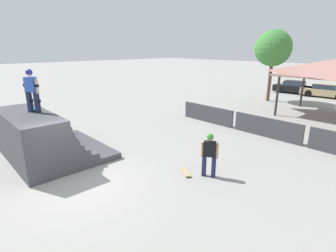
{
  "coord_description": "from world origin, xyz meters",
  "views": [
    {
      "loc": [
        8.11,
        -3.28,
        4.61
      ],
      "look_at": [
        -0.35,
        4.54,
        1.14
      ],
      "focal_mm": 28.0,
      "sensor_mm": 36.0,
      "label": 1
    }
  ],
  "objects_px": {
    "skater_on_deck": "(31,88)",
    "skateboard_on_deck": "(34,109)",
    "parked_car_tan": "(326,91)",
    "parked_car_black": "(295,87)",
    "skateboard_on_ground": "(186,172)",
    "bystander_walking": "(210,152)",
    "tree_far_back": "(273,48)"
  },
  "relations": [
    {
      "from": "skateboard_on_deck",
      "to": "tree_far_back",
      "type": "distance_m",
      "value": 19.29
    },
    {
      "from": "parked_car_tan",
      "to": "parked_car_black",
      "type": "bearing_deg",
      "value": 173.18
    },
    {
      "from": "skateboard_on_deck",
      "to": "tree_far_back",
      "type": "bearing_deg",
      "value": 95.29
    },
    {
      "from": "skater_on_deck",
      "to": "tree_far_back",
      "type": "height_order",
      "value": "tree_far_back"
    },
    {
      "from": "tree_far_back",
      "to": "parked_car_tan",
      "type": "height_order",
      "value": "tree_far_back"
    },
    {
      "from": "skateboard_on_deck",
      "to": "bystander_walking",
      "type": "relative_size",
      "value": 0.47
    },
    {
      "from": "parked_car_tan",
      "to": "skateboard_on_ground",
      "type": "bearing_deg",
      "value": -90.21
    },
    {
      "from": "bystander_walking",
      "to": "parked_car_black",
      "type": "distance_m",
      "value": 21.73
    },
    {
      "from": "skateboard_on_deck",
      "to": "skateboard_on_ground",
      "type": "bearing_deg",
      "value": 39.68
    },
    {
      "from": "bystander_walking",
      "to": "parked_car_black",
      "type": "bearing_deg",
      "value": -107.07
    },
    {
      "from": "tree_far_back",
      "to": "parked_car_tan",
      "type": "relative_size",
      "value": 1.38
    },
    {
      "from": "skater_on_deck",
      "to": "bystander_walking",
      "type": "xyz_separation_m",
      "value": [
        5.83,
        4.04,
        -2.09
      ]
    },
    {
      "from": "skater_on_deck",
      "to": "parked_car_tan",
      "type": "xyz_separation_m",
      "value": [
        3.2,
        24.97,
        -2.46
      ]
    },
    {
      "from": "bystander_walking",
      "to": "parked_car_tan",
      "type": "xyz_separation_m",
      "value": [
        -2.63,
        20.93,
        -0.38
      ]
    },
    {
      "from": "tree_far_back",
      "to": "parked_car_black",
      "type": "xyz_separation_m",
      "value": [
        -0.07,
        5.82,
        -3.91
      ]
    },
    {
      "from": "skateboard_on_deck",
      "to": "parked_car_black",
      "type": "relative_size",
      "value": 0.19
    },
    {
      "from": "skateboard_on_deck",
      "to": "skateboard_on_ground",
      "type": "height_order",
      "value": "skateboard_on_deck"
    },
    {
      "from": "bystander_walking",
      "to": "skateboard_on_ground",
      "type": "relative_size",
      "value": 2.12
    },
    {
      "from": "parked_car_black",
      "to": "skater_on_deck",
      "type": "bearing_deg",
      "value": -96.62
    },
    {
      "from": "bystander_walking",
      "to": "parked_car_tan",
      "type": "height_order",
      "value": "bystander_walking"
    },
    {
      "from": "skateboard_on_deck",
      "to": "tree_far_back",
      "type": "height_order",
      "value": "tree_far_back"
    },
    {
      "from": "skater_on_deck",
      "to": "parked_car_black",
      "type": "distance_m",
      "value": 25.17
    },
    {
      "from": "bystander_walking",
      "to": "skateboard_on_ground",
      "type": "xyz_separation_m",
      "value": [
        -0.71,
        -0.48,
        -0.92
      ]
    },
    {
      "from": "skateboard_on_ground",
      "to": "parked_car_black",
      "type": "height_order",
      "value": "parked_car_black"
    },
    {
      "from": "skateboard_on_ground",
      "to": "parked_car_tan",
      "type": "xyz_separation_m",
      "value": [
        -1.92,
        21.41,
        0.54
      ]
    },
    {
      "from": "skater_on_deck",
      "to": "skateboard_on_ground",
      "type": "bearing_deg",
      "value": 3.86
    },
    {
      "from": "bystander_walking",
      "to": "tree_far_back",
      "type": "height_order",
      "value": "tree_far_back"
    },
    {
      "from": "skater_on_deck",
      "to": "skateboard_on_deck",
      "type": "bearing_deg",
      "value": 135.14
    },
    {
      "from": "parked_car_black",
      "to": "parked_car_tan",
      "type": "height_order",
      "value": "same"
    },
    {
      "from": "skateboard_on_deck",
      "to": "bystander_walking",
      "type": "xyz_separation_m",
      "value": [
        6.22,
        3.95,
        -1.15
      ]
    },
    {
      "from": "skater_on_deck",
      "to": "skateboard_on_deck",
      "type": "relative_size",
      "value": 2.2
    },
    {
      "from": "skateboard_on_deck",
      "to": "parked_car_black",
      "type": "height_order",
      "value": "skateboard_on_deck"
    }
  ]
}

